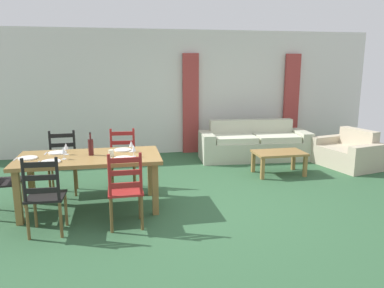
# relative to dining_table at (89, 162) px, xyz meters

# --- Properties ---
(ground_plane) EXTENTS (9.60, 9.60, 0.02)m
(ground_plane) POSITION_rel_dining_table_xyz_m (1.44, -0.09, -0.67)
(ground_plane) COLOR #2E5635
(wall_far) EXTENTS (9.60, 0.16, 2.70)m
(wall_far) POSITION_rel_dining_table_xyz_m (1.44, 3.21, 0.69)
(wall_far) COLOR silver
(wall_far) RESTS_ON ground_plane
(curtain_panel_left) EXTENTS (0.35, 0.08, 2.20)m
(curtain_panel_left) POSITION_rel_dining_table_xyz_m (1.99, 3.07, 0.44)
(curtain_panel_left) COLOR #9D3935
(curtain_panel_left) RESTS_ON ground_plane
(curtain_panel_right) EXTENTS (0.35, 0.08, 2.20)m
(curtain_panel_right) POSITION_rel_dining_table_xyz_m (4.39, 3.07, 0.44)
(curtain_panel_right) COLOR #9D3935
(curtain_panel_right) RESTS_ON ground_plane
(dining_table) EXTENTS (1.90, 0.96, 0.75)m
(dining_table) POSITION_rel_dining_table_xyz_m (0.00, 0.00, 0.00)
(dining_table) COLOR olive
(dining_table) RESTS_ON ground_plane
(dining_chair_near_left) EXTENTS (0.43, 0.42, 0.96)m
(dining_chair_near_left) POSITION_rel_dining_table_xyz_m (-0.46, -0.74, -0.19)
(dining_chair_near_left) COLOR black
(dining_chair_near_left) RESTS_ON ground_plane
(dining_chair_near_right) EXTENTS (0.43, 0.41, 0.96)m
(dining_chair_near_right) POSITION_rel_dining_table_xyz_m (0.46, -0.72, -0.19)
(dining_chair_near_right) COLOR maroon
(dining_chair_near_right) RESTS_ON ground_plane
(dining_chair_far_left) EXTENTS (0.44, 0.42, 0.96)m
(dining_chair_far_left) POSITION_rel_dining_table_xyz_m (-0.46, 0.78, -0.19)
(dining_chair_far_left) COLOR black
(dining_chair_far_left) RESTS_ON ground_plane
(dining_chair_far_right) EXTENTS (0.45, 0.43, 0.96)m
(dining_chair_far_right) POSITION_rel_dining_table_xyz_m (0.45, 0.78, -0.19)
(dining_chair_far_right) COLOR maroon
(dining_chair_far_right) RESTS_ON ground_plane
(dining_chair_head_west) EXTENTS (0.42, 0.44, 0.96)m
(dining_chair_head_west) POSITION_rel_dining_table_xyz_m (-1.14, 0.01, -0.19)
(dining_chair_head_west) COLOR black
(dining_chair_head_west) RESTS_ON ground_plane
(dinner_plate_near_left) EXTENTS (0.24, 0.24, 0.02)m
(dinner_plate_near_left) POSITION_rel_dining_table_xyz_m (-0.45, -0.25, 0.10)
(dinner_plate_near_left) COLOR white
(dinner_plate_near_left) RESTS_ON dining_table
(fork_near_left) EXTENTS (0.03, 0.17, 0.01)m
(fork_near_left) POSITION_rel_dining_table_xyz_m (-0.60, -0.25, 0.09)
(fork_near_left) COLOR silver
(fork_near_left) RESTS_ON dining_table
(dinner_plate_near_right) EXTENTS (0.24, 0.24, 0.02)m
(dinner_plate_near_right) POSITION_rel_dining_table_xyz_m (0.45, -0.25, 0.10)
(dinner_plate_near_right) COLOR white
(dinner_plate_near_right) RESTS_ON dining_table
(fork_near_right) EXTENTS (0.02, 0.17, 0.01)m
(fork_near_right) POSITION_rel_dining_table_xyz_m (0.30, -0.25, 0.09)
(fork_near_right) COLOR silver
(fork_near_right) RESTS_ON dining_table
(dinner_plate_far_left) EXTENTS (0.24, 0.24, 0.02)m
(dinner_plate_far_left) POSITION_rel_dining_table_xyz_m (-0.45, 0.25, 0.10)
(dinner_plate_far_left) COLOR white
(dinner_plate_far_left) RESTS_ON dining_table
(fork_far_left) EXTENTS (0.02, 0.17, 0.01)m
(fork_far_left) POSITION_rel_dining_table_xyz_m (-0.60, 0.25, 0.09)
(fork_far_left) COLOR silver
(fork_far_left) RESTS_ON dining_table
(dinner_plate_far_right) EXTENTS (0.24, 0.24, 0.02)m
(dinner_plate_far_right) POSITION_rel_dining_table_xyz_m (0.45, 0.25, 0.10)
(dinner_plate_far_right) COLOR white
(dinner_plate_far_right) RESTS_ON dining_table
(fork_far_right) EXTENTS (0.02, 0.17, 0.01)m
(fork_far_right) POSITION_rel_dining_table_xyz_m (0.30, 0.25, 0.09)
(fork_far_right) COLOR silver
(fork_far_right) RESTS_ON dining_table
(dinner_plate_head_west) EXTENTS (0.24, 0.24, 0.02)m
(dinner_plate_head_west) POSITION_rel_dining_table_xyz_m (-0.78, 0.00, 0.10)
(dinner_plate_head_west) COLOR white
(dinner_plate_head_west) RESTS_ON dining_table
(fork_head_west) EXTENTS (0.03, 0.17, 0.01)m
(fork_head_west) POSITION_rel_dining_table_xyz_m (-0.93, 0.00, 0.09)
(fork_head_west) COLOR silver
(fork_head_west) RESTS_ON dining_table
(wine_bottle) EXTENTS (0.07, 0.07, 0.32)m
(wine_bottle) POSITION_rel_dining_table_xyz_m (0.03, 0.05, 0.20)
(wine_bottle) COLOR #471919
(wine_bottle) RESTS_ON dining_table
(wine_glass_near_left) EXTENTS (0.06, 0.06, 0.16)m
(wine_glass_near_left) POSITION_rel_dining_table_xyz_m (-0.31, -0.12, 0.20)
(wine_glass_near_left) COLOR white
(wine_glass_near_left) RESTS_ON dining_table
(wine_glass_near_right) EXTENTS (0.06, 0.06, 0.16)m
(wine_glass_near_right) POSITION_rel_dining_table_xyz_m (0.59, -0.15, 0.20)
(wine_glass_near_right) COLOR white
(wine_glass_near_right) RESTS_ON dining_table
(wine_glass_far_left) EXTENTS (0.06, 0.06, 0.16)m
(wine_glass_far_left) POSITION_rel_dining_table_xyz_m (-0.31, 0.14, 0.20)
(wine_glass_far_left) COLOR white
(wine_glass_far_left) RESTS_ON dining_table
(wine_glass_far_right) EXTENTS (0.06, 0.06, 0.16)m
(wine_glass_far_right) POSITION_rel_dining_table_xyz_m (0.57, 0.14, 0.20)
(wine_glass_far_right) COLOR white
(wine_glass_far_right) RESTS_ON dining_table
(coffee_cup_primary) EXTENTS (0.07, 0.07, 0.09)m
(coffee_cup_primary) POSITION_rel_dining_table_xyz_m (0.29, -0.09, 0.13)
(coffee_cup_primary) COLOR beige
(coffee_cup_primary) RESTS_ON dining_table
(couch) EXTENTS (2.33, 0.94, 0.80)m
(couch) POSITION_rel_dining_table_xyz_m (3.20, 2.26, -0.37)
(couch) COLOR #B5B89F
(couch) RESTS_ON ground_plane
(coffee_table) EXTENTS (0.90, 0.56, 0.42)m
(coffee_table) POSITION_rel_dining_table_xyz_m (3.23, 1.04, -0.31)
(coffee_table) COLOR olive
(coffee_table) RESTS_ON ground_plane
(armchair_upholstered) EXTENTS (1.05, 1.31, 0.72)m
(armchair_upholstered) POSITION_rel_dining_table_xyz_m (4.81, 1.31, -0.41)
(armchair_upholstered) COLOR #B9AC91
(armchair_upholstered) RESTS_ON ground_plane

